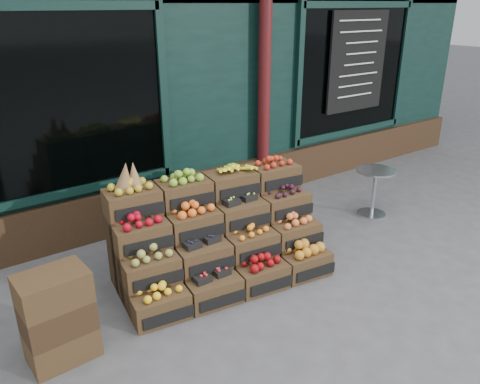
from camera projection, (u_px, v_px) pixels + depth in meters
ground at (292, 280)px, 5.10m from camera, size 60.00×60.00×0.00m
shop_facade at (100, 28)px, 8.04m from camera, size 12.00×6.24×4.80m
crate_display at (217, 239)px, 5.07m from camera, size 2.33×1.36×1.38m
spare_crates at (58, 317)px, 3.84m from camera, size 0.57×0.41×0.82m
bistro_table at (374, 187)px, 6.51m from camera, size 0.54×0.54×0.68m
shopkeeper at (22, 153)px, 5.70m from camera, size 0.93×0.74×2.22m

